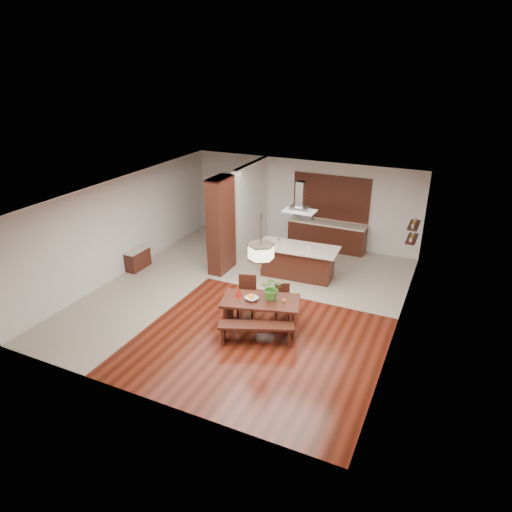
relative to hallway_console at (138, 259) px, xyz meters
The scene contains 25 objects.
room_shell 4.20m from the hallway_console, ahead, with size 9.00×9.04×2.92m.
tile_hallway 1.12m from the hallway_console, 10.68° to the right, with size 2.50×9.00×0.01m, color #B9AE9A.
tile_kitchen 5.57m from the hallway_console, 24.44° to the left, with size 5.50×4.00×0.01m, color #B9AE9A.
soffit_band 4.60m from the hallway_console, ahead, with size 8.00×9.00×0.02m, color #3A180E.
partition_pier 2.85m from the hallway_console, 22.54° to the left, with size 0.45×1.00×2.90m, color black.
partition_stub 4.09m from the hallway_console, 52.14° to the left, with size 0.18×2.40×2.90m, color silver.
hallway_console is the anchor object (origin of this frame).
hallway_doorway 4.41m from the hallway_console, 75.20° to the left, with size 1.10×0.20×2.10m, color black.
rear_counter 6.26m from the hallway_console, 39.75° to the left, with size 2.60×0.62×0.95m.
kitchen_window 6.58m from the hallway_console, 41.53° to the left, with size 2.60×0.08×1.50m, color #9B582E.
shelf_lower 8.12m from the hallway_console, 17.35° to the left, with size 0.26×0.90×0.04m, color black.
shelf_upper 8.18m from the hallway_console, 17.35° to the left, with size 0.26×0.90×0.04m, color black.
dining_table 5.06m from the hallway_console, 17.07° to the right, with size 2.00×1.37×0.76m.
dining_bench 5.44m from the hallway_console, 22.93° to the right, with size 1.73×0.38×0.49m, color black, non-canonical shape.
dining_chair_left 4.38m from the hallway_console, 14.13° to the right, with size 0.45×0.45×1.02m, color black, non-canonical shape.
dining_chair_right 5.19m from the hallway_console, ahead, with size 0.38×0.38×0.87m, color black, non-canonical shape.
pendant_lantern 5.41m from the hallway_console, 17.07° to the right, with size 0.64×0.64×1.31m, color beige, non-canonical shape.
foliage_plant 5.28m from the hallway_console, 14.90° to the right, with size 0.53×0.46×0.58m, color #3F7928.
fruit_bowl 4.92m from the hallway_console, 18.82° to the right, with size 0.31×0.31×0.08m, color beige.
napkin_cone 4.57m from the hallway_console, 19.82° to the right, with size 0.16×0.16×0.25m, color #A6130B.
gold_ornament 5.60m from the hallway_console, 14.87° to the right, with size 0.07×0.07×0.10m, color gold.
kitchen_island 4.91m from the hallway_console, 18.17° to the left, with size 2.41×1.16×0.97m.
range_hood 5.36m from the hallway_console, 18.21° to the left, with size 0.90×0.55×0.87m, color silver, non-canonical shape.
island_cup 5.29m from the hallway_console, 16.08° to the left, with size 0.13×0.13×0.10m, color silver.
microwave 5.73m from the hallway_console, 45.04° to the left, with size 0.50×0.34×0.27m, color #AFB2B6.
Camera 1 is at (4.89, -9.91, 6.02)m, focal length 32.00 mm.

